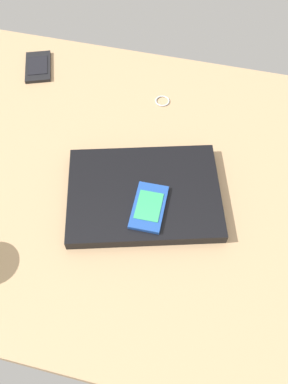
{
  "coord_description": "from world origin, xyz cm",
  "views": [
    {
      "loc": [
        -4.96,
        46.0,
        73.85
      ],
      "look_at": [
        5.11,
        4.06,
        5.0
      ],
      "focal_mm": 37.49,
      "sensor_mm": 36.0,
      "label": 1
    }
  ],
  "objects_px": {
    "cell_phone_on_laptop": "(149,207)",
    "key_ring": "(162,101)",
    "laptop_closed": "(144,194)",
    "cell_phone_on_desk": "(38,67)"
  },
  "relations": [
    {
      "from": "cell_phone_on_laptop",
      "to": "key_ring",
      "type": "bearing_deg",
      "value": -82.91
    },
    {
      "from": "cell_phone_on_laptop",
      "to": "key_ring",
      "type": "xyz_separation_m",
      "value": [
        0.04,
        -0.31,
        -0.03
      ]
    },
    {
      "from": "cell_phone_on_laptop",
      "to": "laptop_closed",
      "type": "bearing_deg",
      "value": -63.25
    },
    {
      "from": "cell_phone_on_desk",
      "to": "key_ring",
      "type": "bearing_deg",
      "value": 172.95
    },
    {
      "from": "cell_phone_on_laptop",
      "to": "cell_phone_on_desk",
      "type": "relative_size",
      "value": 0.85
    },
    {
      "from": "laptop_closed",
      "to": "cell_phone_on_desk",
      "type": "bearing_deg",
      "value": -57.64
    },
    {
      "from": "laptop_closed",
      "to": "cell_phone_on_desk",
      "type": "relative_size",
      "value": 2.44
    },
    {
      "from": "laptop_closed",
      "to": "cell_phone_on_laptop",
      "type": "distance_m",
      "value": 0.05
    },
    {
      "from": "cell_phone_on_laptop",
      "to": "cell_phone_on_desk",
      "type": "xyz_separation_m",
      "value": [
        0.38,
        -0.35,
        -0.03
      ]
    },
    {
      "from": "cell_phone_on_laptop",
      "to": "key_ring",
      "type": "relative_size",
      "value": 3.03
    }
  ]
}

